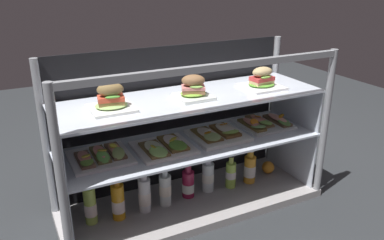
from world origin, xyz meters
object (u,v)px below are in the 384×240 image
(open_sandwich_tray_near_right_corner, at_px, (164,147))
(juice_bottle_front_left_end, at_px, (145,195))
(plated_roll_sandwich_far_left, at_px, (111,100))
(juice_bottle_back_left, at_px, (231,174))
(orange_fruit_beside_bottles, at_px, (268,167))
(juice_bottle_near_post, at_px, (118,202))
(juice_bottle_front_middle, at_px, (250,169))
(plated_roll_sandwich_near_right_corner, at_px, (262,80))
(juice_bottle_back_right, at_px, (90,206))
(juice_bottle_front_right_end, at_px, (208,176))
(juice_bottle_front_fourth, at_px, (188,184))
(open_sandwich_tray_right_of_center, at_px, (218,134))
(open_sandwich_tray_far_right, at_px, (264,123))
(open_sandwich_tray_mid_left, at_px, (101,156))
(juice_bottle_tucked_behind, at_px, (165,189))
(plated_roll_sandwich_left_of_center, at_px, (193,89))

(open_sandwich_tray_near_right_corner, bearing_deg, juice_bottle_front_left_end, 162.46)
(plated_roll_sandwich_far_left, bearing_deg, juice_bottle_back_left, 2.26)
(juice_bottle_back_left, distance_m, orange_fruit_beside_bottles, 0.31)
(juice_bottle_near_post, relative_size, juice_bottle_front_middle, 1.10)
(plated_roll_sandwich_near_right_corner, distance_m, juice_bottle_front_middle, 0.56)
(juice_bottle_back_right, bearing_deg, juice_bottle_front_right_end, 0.81)
(juice_bottle_near_post, xyz_separation_m, juice_bottle_front_fourth, (0.41, 0.03, -0.02))
(open_sandwich_tray_right_of_center, distance_m, juice_bottle_front_middle, 0.37)
(open_sandwich_tray_far_right, bearing_deg, juice_bottle_back_right, 179.44)
(plated_roll_sandwich_near_right_corner, height_order, juice_bottle_front_fourth, plated_roll_sandwich_near_right_corner)
(open_sandwich_tray_mid_left, height_order, juice_bottle_front_middle, open_sandwich_tray_mid_left)
(plated_roll_sandwich_near_right_corner, bearing_deg, juice_bottle_front_fourth, 171.48)
(open_sandwich_tray_right_of_center, bearing_deg, open_sandwich_tray_mid_left, 178.37)
(open_sandwich_tray_far_right, height_order, juice_bottle_front_middle, open_sandwich_tray_far_right)
(open_sandwich_tray_far_right, xyz_separation_m, juice_bottle_front_right_end, (-0.36, 0.02, -0.28))
(juice_bottle_tucked_behind, xyz_separation_m, juice_bottle_front_middle, (0.55, -0.00, -0.01))
(juice_bottle_front_left_end, bearing_deg, juice_bottle_front_middle, 0.47)
(juice_bottle_front_fourth, relative_size, juice_bottle_front_right_end, 0.99)
(plated_roll_sandwich_left_of_center, relative_size, juice_bottle_near_post, 0.73)
(plated_roll_sandwich_far_left, distance_m, juice_bottle_tucked_behind, 0.62)
(open_sandwich_tray_right_of_center, height_order, juice_bottle_front_fourth, open_sandwich_tray_right_of_center)
(open_sandwich_tray_right_of_center, distance_m, juice_bottle_back_right, 0.76)
(plated_roll_sandwich_far_left, height_order, juice_bottle_back_right, plated_roll_sandwich_far_left)
(open_sandwich_tray_near_right_corner, bearing_deg, open_sandwich_tray_right_of_center, 3.69)
(plated_roll_sandwich_near_right_corner, xyz_separation_m, open_sandwich_tray_far_right, (0.07, 0.05, -0.28))
(plated_roll_sandwich_left_of_center, distance_m, juice_bottle_tucked_behind, 0.58)
(juice_bottle_tucked_behind, bearing_deg, orange_fruit_beside_bottles, 3.05)
(juice_bottle_front_left_end, height_order, juice_bottle_front_middle, juice_bottle_front_left_end)
(juice_bottle_back_right, relative_size, juice_bottle_back_left, 1.22)
(juice_bottle_front_fourth, distance_m, juice_bottle_back_left, 0.27)
(open_sandwich_tray_mid_left, distance_m, juice_bottle_near_post, 0.28)
(open_sandwich_tray_mid_left, relative_size, open_sandwich_tray_right_of_center, 1.00)
(juice_bottle_near_post, distance_m, juice_bottle_back_left, 0.69)
(plated_roll_sandwich_far_left, distance_m, juice_bottle_front_fourth, 0.71)
(plated_roll_sandwich_near_right_corner, height_order, open_sandwich_tray_mid_left, plated_roll_sandwich_near_right_corner)
(plated_roll_sandwich_far_left, xyz_separation_m, plated_roll_sandwich_left_of_center, (0.41, -0.02, 0.00))
(plated_roll_sandwich_far_left, height_order, juice_bottle_front_left_end, plated_roll_sandwich_far_left)
(plated_roll_sandwich_left_of_center, relative_size, juice_bottle_front_left_end, 0.70)
(open_sandwich_tray_mid_left, distance_m, open_sandwich_tray_far_right, 0.97)
(plated_roll_sandwich_left_of_center, distance_m, orange_fruit_beside_bottles, 0.84)
(plated_roll_sandwich_left_of_center, xyz_separation_m, juice_bottle_back_right, (-0.55, 0.06, -0.55))
(juice_bottle_tucked_behind, bearing_deg, juice_bottle_near_post, -177.79)
(plated_roll_sandwich_near_right_corner, bearing_deg, juice_bottle_back_right, 176.50)
(plated_roll_sandwich_left_of_center, relative_size, open_sandwich_tray_far_right, 0.60)
(juice_bottle_back_right, distance_m, juice_bottle_front_fourth, 0.55)
(juice_bottle_back_left, bearing_deg, open_sandwich_tray_mid_left, -179.92)
(plated_roll_sandwich_near_right_corner, xyz_separation_m, juice_bottle_front_right_end, (-0.29, 0.07, -0.55))
(plated_roll_sandwich_near_right_corner, height_order, juice_bottle_near_post, plated_roll_sandwich_near_right_corner)
(open_sandwich_tray_far_right, xyz_separation_m, orange_fruit_beside_bottles, (0.08, 0.03, -0.33))
(open_sandwich_tray_mid_left, height_order, juice_bottle_front_left_end, open_sandwich_tray_mid_left)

